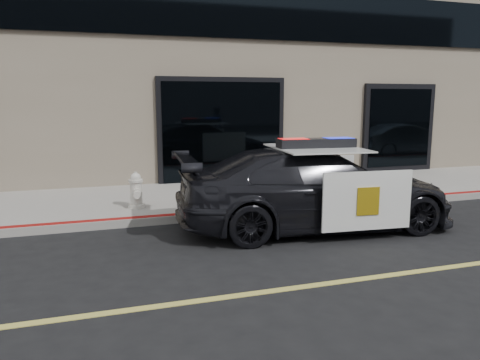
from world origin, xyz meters
name	(u,v)px	position (x,y,z in m)	size (l,w,h in m)	color
ground	(430,270)	(0.00, 0.00, 0.00)	(120.00, 120.00, 0.00)	black
sidewalk_n	(281,192)	(0.00, 5.25, 0.07)	(60.00, 3.50, 0.15)	gray
police_car	(315,188)	(-0.55, 2.42, 0.73)	(2.89, 5.34, 1.63)	black
fire_hydrant	(136,191)	(-3.53, 4.37, 0.49)	(0.33, 0.46, 0.73)	silver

